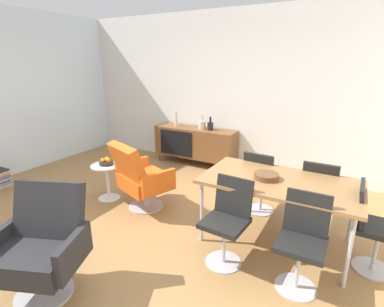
% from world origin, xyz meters
% --- Properties ---
extents(ground_plane, '(8.32, 8.32, 0.00)m').
position_xyz_m(ground_plane, '(0.00, 0.00, 0.00)').
color(ground_plane, '#9E7242').
extents(wall_back, '(6.80, 0.12, 2.80)m').
position_xyz_m(wall_back, '(0.00, 2.60, 1.40)').
color(wall_back, silver).
rests_on(wall_back, ground_plane).
extents(sideboard, '(1.60, 0.45, 0.72)m').
position_xyz_m(sideboard, '(-0.58, 2.30, 0.44)').
color(sideboard, brown).
rests_on(sideboard, ground_plane).
extents(vase_cobalt, '(0.11, 0.11, 0.25)m').
position_xyz_m(vase_cobalt, '(-0.27, 2.30, 0.80)').
color(vase_cobalt, black).
rests_on(vase_cobalt, sideboard).
extents(vase_sculptural_dark, '(0.06, 0.06, 0.28)m').
position_xyz_m(vase_sculptural_dark, '(-1.01, 2.30, 0.86)').
color(vase_sculptural_dark, beige).
rests_on(vase_sculptural_dark, sideboard).
extents(vase_ceramic_small, '(0.13, 0.13, 0.28)m').
position_xyz_m(vase_ceramic_small, '(-0.44, 2.30, 0.81)').
color(vase_ceramic_small, beige).
rests_on(vase_ceramic_small, sideboard).
extents(dining_table, '(1.60, 0.90, 0.74)m').
position_xyz_m(dining_table, '(1.44, 0.47, 0.70)').
color(dining_table, olive).
rests_on(dining_table, ground_plane).
extents(wooden_bowl_on_table, '(0.26, 0.26, 0.06)m').
position_xyz_m(wooden_bowl_on_table, '(1.30, 0.44, 0.77)').
color(wooden_bowl_on_table, brown).
rests_on(wooden_bowl_on_table, dining_table).
extents(dining_chair_back_left, '(0.43, 0.45, 0.86)m').
position_xyz_m(dining_chair_back_left, '(1.09, 1.03, 0.47)').
color(dining_chair_back_left, black).
rests_on(dining_chair_back_left, ground_plane).
extents(dining_chair_far_end, '(0.44, 0.41, 0.86)m').
position_xyz_m(dining_chair_far_end, '(2.33, 0.48, 0.47)').
color(dining_chair_far_end, black).
rests_on(dining_chair_far_end, ground_plane).
extents(dining_chair_back_right, '(0.40, 0.43, 0.86)m').
position_xyz_m(dining_chair_back_right, '(1.79, 1.03, 0.47)').
color(dining_chair_back_right, black).
rests_on(dining_chair_back_right, ground_plane).
extents(dining_chair_front_left, '(0.43, 0.45, 0.86)m').
position_xyz_m(dining_chair_front_left, '(1.09, -0.08, 0.47)').
color(dining_chair_front_left, black).
rests_on(dining_chair_front_left, ground_plane).
extents(dining_chair_front_right, '(0.40, 0.43, 0.86)m').
position_xyz_m(dining_chair_front_right, '(1.79, -0.08, 0.47)').
color(dining_chair_front_right, black).
rests_on(dining_chair_front_right, ground_plane).
extents(lounge_chair_red, '(0.85, 0.82, 0.95)m').
position_xyz_m(lounge_chair_red, '(-0.35, 0.36, 0.47)').
color(lounge_chair_red, '#D85919').
rests_on(lounge_chair_red, ground_plane).
extents(armchair_black_shell, '(0.86, 0.83, 0.95)m').
position_xyz_m(armchair_black_shell, '(-0.12, -1.23, 0.47)').
color(armchair_black_shell, '#262628').
rests_on(armchair_black_shell, ground_plane).
extents(side_table_round, '(0.44, 0.44, 0.52)m').
position_xyz_m(side_table_round, '(-0.97, 0.37, 0.32)').
color(side_table_round, white).
rests_on(side_table_round, ground_plane).
extents(fruit_bowl, '(0.20, 0.20, 0.11)m').
position_xyz_m(fruit_bowl, '(-0.97, 0.37, 0.56)').
color(fruit_bowl, '#262628').
rests_on(fruit_bowl, side_table_round).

